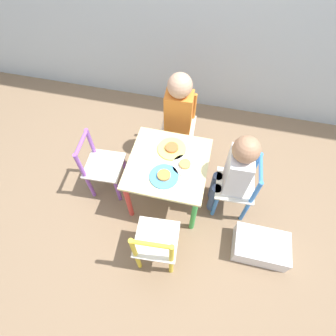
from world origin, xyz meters
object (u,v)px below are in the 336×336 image
object	(u,v)px
chair_orange	(179,126)
chair_purple	(102,167)
plate_front	(164,176)
storage_bin	(260,247)
child_back	(178,112)
chair_yellow	(156,244)
child_right	(235,171)
plate_right	(185,165)
kids_table	(168,169)
chair_blue	(238,187)
plate_back	(172,148)

from	to	relation	value
chair_orange	chair_purple	bearing A→B (deg)	-134.68
plate_front	storage_bin	xyz separation A→B (m)	(0.71, -0.18, -0.37)
chair_orange	chair_purple	distance (m)	0.70
chair_orange	storage_bin	size ratio (longest dim) A/B	1.49
child_back	chair_yellow	bearing A→B (deg)	-89.14
child_back	plate_front	size ratio (longest dim) A/B	4.25
child_right	storage_bin	distance (m)	0.57
chair_purple	child_back	xyz separation A→B (m)	(0.47, 0.46, 0.21)
chair_orange	chair_purple	world-z (taller)	same
plate_right	storage_bin	world-z (taller)	plate_right
kids_table	child_right	world-z (taller)	child_right
kids_table	child_right	size ratio (longest dim) A/B	0.69
storage_bin	chair_yellow	bearing A→B (deg)	-163.55
child_back	child_right	xyz separation A→B (m)	(0.45, -0.41, -0.02)
child_right	plate_front	xyz separation A→B (m)	(-0.43, -0.13, -0.01)
chair_blue	chair_yellow	distance (m)	0.68
child_back	child_right	distance (m)	0.61
plate_back	plate_front	world-z (taller)	same
chair_purple	storage_bin	distance (m)	1.24
chair_orange	plate_front	bearing A→B (deg)	-90.53
chair_orange	chair_blue	distance (m)	0.70
chair_purple	plate_right	xyz separation A→B (m)	(0.60, 0.03, 0.18)
chair_orange	plate_front	size ratio (longest dim) A/B	2.89
chair_yellow	storage_bin	bearing A→B (deg)	-168.01
chair_blue	child_back	world-z (taller)	child_back
chair_blue	plate_back	xyz separation A→B (m)	(-0.49, 0.09, 0.18)
chair_yellow	chair_purple	world-z (taller)	same
chair_purple	child_back	bearing A→B (deg)	-48.99
child_back	plate_front	world-z (taller)	child_back
chair_orange	chair_blue	xyz separation A→B (m)	(0.51, -0.47, 0.00)
plate_back	kids_table	bearing A→B (deg)	-90.00
chair_yellow	storage_bin	xyz separation A→B (m)	(0.67, 0.20, -0.19)
chair_purple	child_back	size ratio (longest dim) A/B	0.68
chair_blue	kids_table	bearing A→B (deg)	-90.00
chair_orange	child_back	bearing A→B (deg)	-90.00
kids_table	chair_blue	bearing A→B (deg)	2.41
chair_yellow	chair_orange	bearing A→B (deg)	-90.81
child_back	plate_right	bearing A→B (deg)	-75.54
kids_table	storage_bin	xyz separation A→B (m)	(0.71, -0.29, -0.29)
chair_blue	child_back	xyz separation A→B (m)	(-0.51, 0.41, 0.21)
plate_back	plate_right	bearing A→B (deg)	-45.00
plate_right	storage_bin	xyz separation A→B (m)	(0.60, -0.29, -0.37)
plate_back	storage_bin	size ratio (longest dim) A/B	0.54
chair_orange	chair_yellow	size ratio (longest dim) A/B	1.00
child_back	storage_bin	world-z (taller)	child_back
plate_front	storage_bin	bearing A→B (deg)	-13.97
child_right	plate_right	xyz separation A→B (m)	(-0.32, -0.02, -0.01)
chair_yellow	child_right	bearing A→B (deg)	-132.08
chair_yellow	plate_front	bearing A→B (deg)	-88.67
chair_blue	chair_purple	world-z (taller)	same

